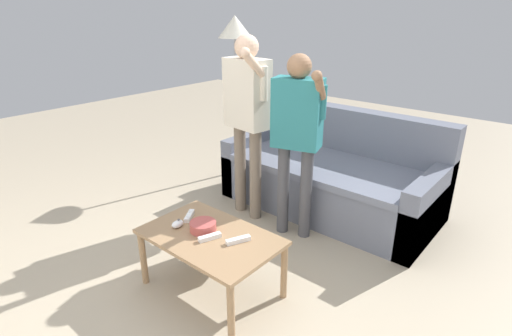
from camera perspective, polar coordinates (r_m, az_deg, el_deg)
ground_plane at (r=2.87m, az=-6.03°, el=-16.55°), size 12.00×12.00×0.00m
couch at (r=3.84m, az=10.86°, el=-1.22°), size 1.92×0.95×0.89m
coffee_table at (r=2.65m, az=-6.47°, el=-10.48°), size 0.89×0.56×0.42m
snack_bowl at (r=2.66m, az=-7.62°, el=-8.25°), size 0.17×0.17×0.06m
game_remote_nunchuk at (r=2.73m, az=-11.09°, el=-7.81°), size 0.06×0.09×0.05m
floor_lamp at (r=4.33m, az=-2.99°, el=17.90°), size 0.35×0.35×1.70m
player_left at (r=3.40m, az=-1.30°, el=8.61°), size 0.46×0.38×1.58m
player_center at (r=3.09m, az=5.83°, el=5.78°), size 0.48×0.31×1.47m
game_remote_wand_near at (r=2.83m, az=-9.46°, el=-6.73°), size 0.11×0.15×0.03m
game_remote_wand_far at (r=2.53m, az=-2.54°, el=-10.20°), size 0.10×0.16×0.03m
game_remote_wand_spare at (r=2.57m, az=-6.60°, el=-9.75°), size 0.09×0.15×0.03m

